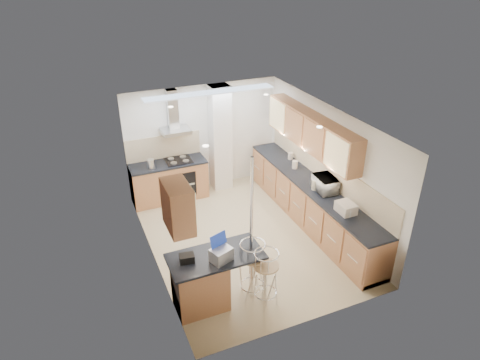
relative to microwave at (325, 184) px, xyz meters
name	(u,v)px	position (x,y,z in m)	size (l,w,h in m)	color
ground	(244,238)	(-1.56, 0.36, -1.07)	(4.80, 4.80, 0.00)	#CCB388
room_shell	(252,158)	(-1.24, 0.73, 0.47)	(3.64, 4.84, 2.51)	white
right_counter	(310,203)	(-0.06, 0.36, -0.61)	(0.63, 4.40, 0.92)	#B06D46
back_counter	(169,181)	(-2.51, 2.46, -0.61)	(1.70, 0.63, 0.92)	#B06D46
peninsula	(216,279)	(-2.69, -1.09, -0.59)	(1.47, 0.72, 0.94)	#B06D46
microwave	(325,184)	(0.00, 0.00, 0.00)	(0.53, 0.36, 0.29)	silver
laptop	(221,255)	(-2.65, -1.23, -0.02)	(0.31, 0.23, 0.21)	#999CA0
bag	(187,258)	(-3.13, -1.05, -0.07)	(0.22, 0.16, 0.12)	black
bar_stool_near	(252,271)	(-2.11, -1.20, -0.53)	(0.44, 0.44, 1.08)	tan
bar_stool_end	(266,279)	(-1.99, -1.44, -0.55)	(0.42, 0.42, 1.03)	tan
jar_a	(295,165)	(-0.05, 1.10, -0.06)	(0.12, 0.12, 0.17)	beige
jar_b	(291,156)	(0.10, 1.55, -0.07)	(0.11, 0.11, 0.15)	beige
jar_c	(315,184)	(-0.15, 0.13, -0.04)	(0.14, 0.14, 0.21)	beige
jar_d	(349,213)	(-0.12, -0.95, -0.08)	(0.10, 0.10, 0.14)	silver
bread_bin	(346,208)	(-0.10, -0.82, -0.06)	(0.28, 0.35, 0.18)	beige
kettle	(151,164)	(-2.91, 2.31, -0.04)	(0.16, 0.16, 0.22)	#B9BCBE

